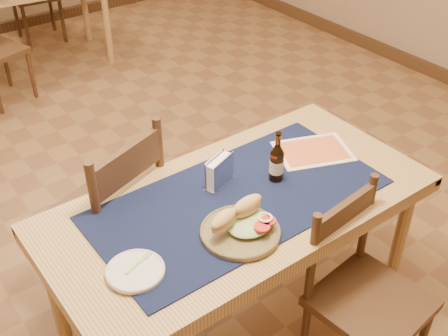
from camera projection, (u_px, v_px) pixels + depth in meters
main_table at (238, 215)px, 2.33m from camera, size 1.60×0.80×0.75m
placemat at (239, 199)px, 2.28m from camera, size 1.20×0.60×0.01m
baseboard at (151, 224)px, 3.21m from camera, size 6.00×7.00×0.10m
chair_main_far at (109, 216)px, 2.56m from camera, size 0.58×0.58×0.99m
chair_main_near at (363, 293)px, 2.25m from camera, size 0.45×0.45×0.88m
sandwich_plate at (242, 226)px, 2.09m from camera, size 0.30×0.30×0.12m
side_plate at (135, 271)px, 1.94m from camera, size 0.21×0.21×0.02m
fork at (140, 262)px, 1.96m from camera, size 0.12×0.05×0.00m
beer_bottle at (277, 163)px, 2.33m from camera, size 0.06×0.06×0.23m
napkin_holder at (219, 172)px, 2.32m from camera, size 0.16×0.10×0.13m
menu_card at (313, 151)px, 2.55m from camera, size 0.40×0.35×0.01m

